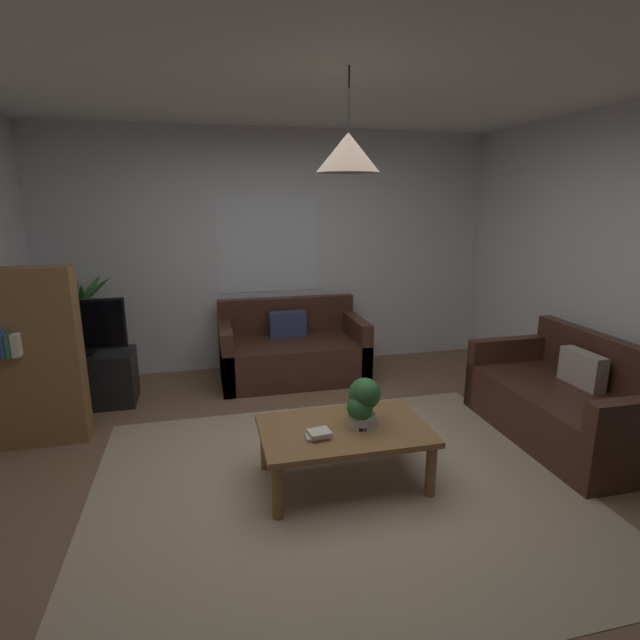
{
  "coord_description": "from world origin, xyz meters",
  "views": [
    {
      "loc": [
        -0.79,
        -3.0,
        1.9
      ],
      "look_at": [
        0.0,
        0.3,
        1.05
      ],
      "focal_mm": 27.61,
      "sensor_mm": 36.0,
      "label": 1
    }
  ],
  "objects_px": {
    "couch_under_window": "(292,353)",
    "coffee_table": "(344,435)",
    "remote_on_table_0": "(361,417)",
    "tv": "(78,327)",
    "bookshelf_corner": "(32,358)",
    "pendant_lamp": "(348,153)",
    "tv_stand": "(85,380)",
    "potted_palm_corner": "(83,336)",
    "book_on_table_0": "(317,436)",
    "couch_right_side": "(567,406)",
    "book_on_table_1": "(319,433)",
    "remote_on_table_1": "(362,425)",
    "potted_plant_on_table": "(364,399)"
  },
  "relations": [
    {
      "from": "tv_stand",
      "to": "book_on_table_1",
      "type": "bearing_deg",
      "value": -46.7
    },
    {
      "from": "tv",
      "to": "bookshelf_corner",
      "type": "bearing_deg",
      "value": -105.23
    },
    {
      "from": "couch_right_side",
      "to": "tv_stand",
      "type": "height_order",
      "value": "couch_right_side"
    },
    {
      "from": "remote_on_table_0",
      "to": "remote_on_table_1",
      "type": "distance_m",
      "value": 0.12
    },
    {
      "from": "couch_right_side",
      "to": "potted_palm_corner",
      "type": "distance_m",
      "value": 4.52
    },
    {
      "from": "remote_on_table_1",
      "to": "tv",
      "type": "xyz_separation_m",
      "value": [
        -2.11,
        1.79,
        0.35
      ]
    },
    {
      "from": "coffee_table",
      "to": "tv_stand",
      "type": "bearing_deg",
      "value": 137.84
    },
    {
      "from": "tv",
      "to": "couch_under_window",
      "type": "bearing_deg",
      "value": 8.2
    },
    {
      "from": "couch_right_side",
      "to": "potted_palm_corner",
      "type": "xyz_separation_m",
      "value": [
        -4.0,
        2.1,
        0.27
      ]
    },
    {
      "from": "bookshelf_corner",
      "to": "coffee_table",
      "type": "bearing_deg",
      "value": -26.85
    },
    {
      "from": "book_on_table_1",
      "to": "pendant_lamp",
      "type": "xyz_separation_m",
      "value": [
        0.2,
        0.1,
        1.72
      ]
    },
    {
      "from": "coffee_table",
      "to": "remote_on_table_0",
      "type": "height_order",
      "value": "remote_on_table_0"
    },
    {
      "from": "couch_under_window",
      "to": "book_on_table_1",
      "type": "height_order",
      "value": "couch_under_window"
    },
    {
      "from": "book_on_table_0",
      "to": "remote_on_table_1",
      "type": "distance_m",
      "value": 0.34
    },
    {
      "from": "couch_right_side",
      "to": "book_on_table_1",
      "type": "distance_m",
      "value": 2.15
    },
    {
      "from": "couch_right_side",
      "to": "couch_under_window",
      "type": "bearing_deg",
      "value": -134.5
    },
    {
      "from": "remote_on_table_1",
      "to": "tv_stand",
      "type": "distance_m",
      "value": 2.79
    },
    {
      "from": "potted_plant_on_table",
      "to": "potted_palm_corner",
      "type": "distance_m",
      "value": 3.19
    },
    {
      "from": "coffee_table",
      "to": "remote_on_table_1",
      "type": "bearing_deg",
      "value": -2.38
    },
    {
      "from": "potted_palm_corner",
      "to": "pendant_lamp",
      "type": "xyz_separation_m",
      "value": [
        2.08,
        -2.3,
        1.61
      ]
    },
    {
      "from": "couch_under_window",
      "to": "coffee_table",
      "type": "height_order",
      "value": "couch_under_window"
    },
    {
      "from": "coffee_table",
      "to": "tv",
      "type": "relative_size",
      "value": 1.36
    },
    {
      "from": "book_on_table_0",
      "to": "tv",
      "type": "bearing_deg",
      "value": 133.43
    },
    {
      "from": "potted_palm_corner",
      "to": "bookshelf_corner",
      "type": "bearing_deg",
      "value": -94.71
    },
    {
      "from": "tv_stand",
      "to": "coffee_table",
      "type": "bearing_deg",
      "value": -42.16
    },
    {
      "from": "book_on_table_0",
      "to": "pendant_lamp",
      "type": "xyz_separation_m",
      "value": [
        0.21,
        0.1,
        1.74
      ]
    },
    {
      "from": "remote_on_table_0",
      "to": "pendant_lamp",
      "type": "xyz_separation_m",
      "value": [
        -0.15,
        -0.11,
        1.74
      ]
    },
    {
      "from": "couch_right_side",
      "to": "book_on_table_0",
      "type": "height_order",
      "value": "couch_right_side"
    },
    {
      "from": "book_on_table_1",
      "to": "tv",
      "type": "distance_m",
      "value": 2.62
    },
    {
      "from": "tv_stand",
      "to": "bookshelf_corner",
      "type": "distance_m",
      "value": 0.86
    },
    {
      "from": "remote_on_table_0",
      "to": "tv_stand",
      "type": "xyz_separation_m",
      "value": [
        -2.14,
        1.7,
        -0.16
      ]
    },
    {
      "from": "potted_plant_on_table",
      "to": "potted_palm_corner",
      "type": "height_order",
      "value": "potted_palm_corner"
    },
    {
      "from": "book_on_table_0",
      "to": "potted_palm_corner",
      "type": "distance_m",
      "value": 3.04
    },
    {
      "from": "book_on_table_0",
      "to": "tv",
      "type": "distance_m",
      "value": 2.61
    },
    {
      "from": "tv",
      "to": "remote_on_table_1",
      "type": "bearing_deg",
      "value": -40.24
    },
    {
      "from": "coffee_table",
      "to": "remote_on_table_0",
      "type": "distance_m",
      "value": 0.2
    },
    {
      "from": "coffee_table",
      "to": "tv_stand",
      "type": "relative_size",
      "value": 1.25
    },
    {
      "from": "book_on_table_1",
      "to": "remote_on_table_1",
      "type": "xyz_separation_m",
      "value": [
        0.32,
        0.1,
        -0.02
      ]
    },
    {
      "from": "couch_under_window",
      "to": "remote_on_table_0",
      "type": "height_order",
      "value": "couch_under_window"
    },
    {
      "from": "couch_right_side",
      "to": "pendant_lamp",
      "type": "bearing_deg",
      "value": -83.92
    },
    {
      "from": "couch_under_window",
      "to": "coffee_table",
      "type": "bearing_deg",
      "value": -90.54
    },
    {
      "from": "potted_plant_on_table",
      "to": "potted_palm_corner",
      "type": "relative_size",
      "value": 0.27
    },
    {
      "from": "couch_under_window",
      "to": "remote_on_table_1",
      "type": "relative_size",
      "value": 9.47
    },
    {
      "from": "couch_under_window",
      "to": "book_on_table_0",
      "type": "distance_m",
      "value": 2.19
    },
    {
      "from": "book_on_table_1",
      "to": "tv_stand",
      "type": "bearing_deg",
      "value": 133.3
    },
    {
      "from": "tv",
      "to": "pendant_lamp",
      "type": "relative_size",
      "value": 1.43
    },
    {
      "from": "book_on_table_1",
      "to": "couch_under_window",
      "type": "bearing_deg",
      "value": 84.31
    },
    {
      "from": "couch_right_side",
      "to": "potted_palm_corner",
      "type": "height_order",
      "value": "potted_palm_corner"
    },
    {
      "from": "book_on_table_1",
      "to": "bookshelf_corner",
      "type": "xyz_separation_m",
      "value": [
        -1.98,
        1.2,
        0.27
      ]
    },
    {
      "from": "tv_stand",
      "to": "potted_palm_corner",
      "type": "height_order",
      "value": "potted_palm_corner"
    }
  ]
}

